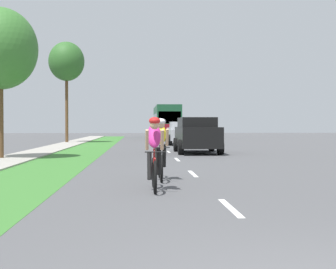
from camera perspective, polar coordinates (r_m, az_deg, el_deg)
ground_plane at (r=23.58m, az=0.25°, el=-2.28°), size 120.00×120.00×0.00m
grass_verge at (r=23.72m, az=-10.79°, el=-2.27°), size 2.49×70.00×0.01m
sidewalk_concrete at (r=24.09m, az=-15.91°, el=-2.24°), size 1.84×70.00×0.10m
lane_markings_center at (r=27.57m, az=-0.30°, el=-1.77°), size 0.12×52.20×0.01m
cyclist_lead at (r=10.10m, az=-1.67°, el=-2.25°), size 0.42×1.72×1.58m
cyclist_trailing at (r=12.00m, az=-0.93°, el=-1.71°), size 0.42×1.72×1.58m
suv_black at (r=23.79m, az=3.53°, el=0.04°), size 2.15×4.70×1.79m
pickup_silver at (r=33.82m, az=1.74°, el=0.16°), size 2.22×5.10×1.64m
sedan_maroon at (r=43.31m, az=0.16°, el=0.30°), size 1.98×4.30×1.52m
bus_dark_green at (r=52.44m, az=-0.20°, el=1.77°), size 2.78×11.60×3.48m
street_tree_near at (r=20.91m, az=-19.70°, el=9.74°), size 3.07×3.07×6.27m
street_tree_far at (r=38.59m, az=-12.20°, el=8.59°), size 2.82×2.82×8.02m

